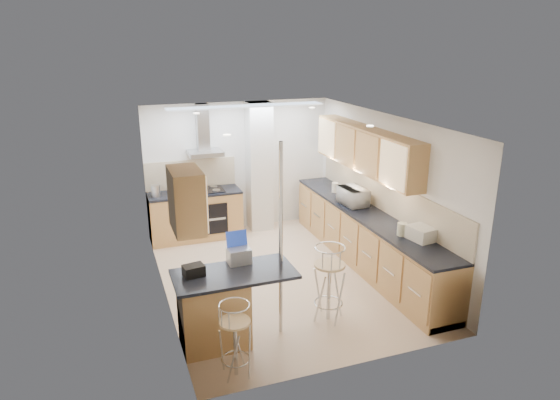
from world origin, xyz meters
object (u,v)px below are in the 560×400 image
object	(u,v)px
bar_stool_end	(329,283)
bread_bin	(421,233)
microwave	(354,196)
bar_stool_near	(235,340)
laptop	(239,256)

from	to	relation	value
bar_stool_end	bread_bin	bearing A→B (deg)	-67.46
microwave	bar_stool_end	size ratio (longest dim) A/B	0.50
bar_stool_near	bar_stool_end	distance (m)	1.65
laptop	bread_bin	bearing A→B (deg)	-4.40
laptop	bread_bin	distance (m)	2.62
bar_stool_near	bar_stool_end	bearing A→B (deg)	5.58
microwave	bread_bin	xyz separation A→B (m)	(0.16, -1.71, -0.05)
bar_stool_near	laptop	bearing A→B (deg)	50.81
microwave	bread_bin	size ratio (longest dim) A/B	1.48
microwave	bread_bin	world-z (taller)	microwave
bar_stool_near	bread_bin	xyz separation A→B (m)	(2.93, 0.80, 0.56)
microwave	bar_stool_near	world-z (taller)	microwave
bar_stool_near	bar_stool_end	world-z (taller)	bar_stool_end
microwave	laptop	size ratio (longest dim) A/B	1.91
bar_stool_near	bread_bin	size ratio (longest dim) A/B	2.48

